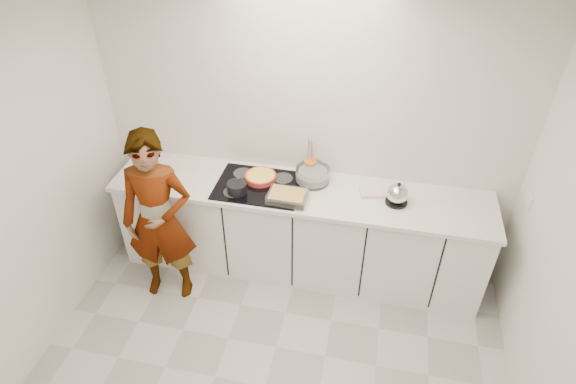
% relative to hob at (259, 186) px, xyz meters
% --- Properties ---
extents(ceiling, '(3.60, 3.20, 0.00)m').
position_rel_hob_xyz_m(ceiling, '(0.35, -1.26, 1.68)').
color(ceiling, white).
rests_on(ceiling, wall_back).
extents(wall_back, '(3.60, 0.00, 2.60)m').
position_rel_hob_xyz_m(wall_back, '(0.35, 0.34, 0.38)').
color(wall_back, silver).
rests_on(wall_back, ground).
extents(base_cabinets, '(3.20, 0.58, 0.87)m').
position_rel_hob_xyz_m(base_cabinets, '(0.35, 0.02, -0.48)').
color(base_cabinets, white).
rests_on(base_cabinets, floor).
extents(countertop, '(3.24, 0.64, 0.04)m').
position_rel_hob_xyz_m(countertop, '(0.35, 0.02, -0.03)').
color(countertop, white).
rests_on(countertop, base_cabinets).
extents(hob, '(0.72, 0.54, 0.01)m').
position_rel_hob_xyz_m(hob, '(0.00, 0.00, 0.00)').
color(hob, black).
rests_on(hob, countertop).
extents(tart_dish, '(0.34, 0.34, 0.04)m').
position_rel_hob_xyz_m(tart_dish, '(-0.01, 0.09, 0.03)').
color(tart_dish, red).
rests_on(tart_dish, hob).
extents(saucepan, '(0.19, 0.19, 0.16)m').
position_rel_hob_xyz_m(saucepan, '(-0.15, -0.14, 0.05)').
color(saucepan, black).
rests_on(saucepan, hob).
extents(baking_dish, '(0.32, 0.24, 0.06)m').
position_rel_hob_xyz_m(baking_dish, '(0.28, -0.15, 0.04)').
color(baking_dish, silver).
rests_on(baking_dish, hob).
extents(mixing_bowl, '(0.37, 0.37, 0.14)m').
position_rel_hob_xyz_m(mixing_bowl, '(0.44, 0.17, 0.06)').
color(mixing_bowl, silver).
rests_on(mixing_bowl, countertop).
extents(tea_towel, '(0.22, 0.18, 0.03)m').
position_rel_hob_xyz_m(tea_towel, '(0.95, 0.09, 0.01)').
color(tea_towel, white).
rests_on(tea_towel, countertop).
extents(kettle, '(0.21, 0.21, 0.20)m').
position_rel_hob_xyz_m(kettle, '(1.15, 0.01, 0.08)').
color(kettle, black).
rests_on(kettle, countertop).
extents(utensil_crock, '(0.14, 0.14, 0.14)m').
position_rel_hob_xyz_m(utensil_crock, '(0.40, 0.27, 0.06)').
color(utensil_crock, orange).
rests_on(utensil_crock, countertop).
extents(cook, '(0.64, 0.48, 1.61)m').
position_rel_hob_xyz_m(cook, '(-0.72, -0.48, -0.11)').
color(cook, white).
rests_on(cook, floor).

